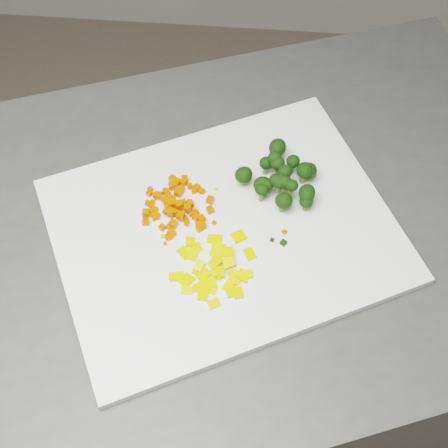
# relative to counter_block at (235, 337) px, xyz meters

# --- Properties ---
(counter_block) EXTENTS (1.17, 1.00, 0.90)m
(counter_block) POSITION_rel_counter_block_xyz_m (0.00, 0.00, 0.00)
(counter_block) COLOR #40403E
(counter_block) RESTS_ON ground
(cutting_board) EXTENTS (0.60, 0.55, 0.01)m
(cutting_board) POSITION_rel_counter_block_xyz_m (-0.02, -0.02, 0.46)
(cutting_board) COLOR white
(cutting_board) RESTS_ON counter_block
(carrot_pile) EXTENTS (0.11, 0.11, 0.03)m
(carrot_pile) POSITION_rel_counter_block_xyz_m (-0.10, 0.01, 0.48)
(carrot_pile) COLOR #E04602
(carrot_pile) RESTS_ON cutting_board
(pepper_pile) EXTENTS (0.12, 0.12, 0.02)m
(pepper_pile) POSITION_rel_counter_block_xyz_m (-0.03, -0.09, 0.47)
(pepper_pile) COLOR yellow
(pepper_pile) RESTS_ON cutting_board
(broccoli_pile) EXTENTS (0.13, 0.13, 0.06)m
(broccoli_pile) POSITION_rel_counter_block_xyz_m (0.06, 0.06, 0.49)
(broccoli_pile) COLOR black
(broccoli_pile) RESTS_ON cutting_board
(carrot_cube_0) EXTENTS (0.01, 0.01, 0.01)m
(carrot_cube_0) POSITION_rel_counter_block_xyz_m (-0.07, 0.04, 0.47)
(carrot_cube_0) COLOR #E04602
(carrot_cube_0) RESTS_ON carrot_pile
(carrot_cube_1) EXTENTS (0.01, 0.01, 0.01)m
(carrot_cube_1) POSITION_rel_counter_block_xyz_m (-0.11, 0.04, 0.47)
(carrot_cube_1) COLOR #E04602
(carrot_cube_1) RESTS_ON carrot_pile
(carrot_cube_2) EXTENTS (0.01, 0.01, 0.01)m
(carrot_cube_2) POSITION_rel_counter_block_xyz_m (-0.10, -0.04, 0.47)
(carrot_cube_2) COLOR #E04602
(carrot_cube_2) RESTS_ON carrot_pile
(carrot_cube_3) EXTENTS (0.01, 0.01, 0.01)m
(carrot_cube_3) POSITION_rel_counter_block_xyz_m (-0.11, 0.04, 0.47)
(carrot_cube_3) COLOR #E04602
(carrot_cube_3) RESTS_ON carrot_pile
(carrot_cube_4) EXTENTS (0.01, 0.01, 0.01)m
(carrot_cube_4) POSITION_rel_counter_block_xyz_m (-0.07, 0.04, 0.47)
(carrot_cube_4) COLOR #E04602
(carrot_cube_4) RESTS_ON carrot_pile
(carrot_cube_5) EXTENTS (0.01, 0.01, 0.01)m
(carrot_cube_5) POSITION_rel_counter_block_xyz_m (-0.14, -0.01, 0.47)
(carrot_cube_5) COLOR #E04602
(carrot_cube_5) RESTS_ON carrot_pile
(carrot_cube_6) EXTENTS (0.01, 0.01, 0.01)m
(carrot_cube_6) POSITION_rel_counter_block_xyz_m (-0.10, -0.04, 0.47)
(carrot_cube_6) COLOR #E04602
(carrot_cube_6) RESTS_ON carrot_pile
(carrot_cube_7) EXTENTS (0.01, 0.01, 0.01)m
(carrot_cube_7) POSITION_rel_counter_block_xyz_m (-0.11, 0.01, 0.48)
(carrot_cube_7) COLOR #E04602
(carrot_cube_7) RESTS_ON carrot_pile
(carrot_cube_8) EXTENTS (0.01, 0.01, 0.01)m
(carrot_cube_8) POSITION_rel_counter_block_xyz_m (-0.07, -0.00, 0.47)
(carrot_cube_8) COLOR #E04602
(carrot_cube_8) RESTS_ON carrot_pile
(carrot_cube_9) EXTENTS (0.01, 0.01, 0.01)m
(carrot_cube_9) POSITION_rel_counter_block_xyz_m (-0.05, -0.02, 0.47)
(carrot_cube_9) COLOR #E04602
(carrot_cube_9) RESTS_ON carrot_pile
(carrot_cube_10) EXTENTS (0.01, 0.01, 0.01)m
(carrot_cube_10) POSITION_rel_counter_block_xyz_m (-0.11, 0.03, 0.47)
(carrot_cube_10) COLOR #E04602
(carrot_cube_10) RESTS_ON carrot_pile
(carrot_cube_11) EXTENTS (0.01, 0.01, 0.01)m
(carrot_cube_11) POSITION_rel_counter_block_xyz_m (-0.13, 0.02, 0.47)
(carrot_cube_11) COLOR #E04602
(carrot_cube_11) RESTS_ON carrot_pile
(carrot_cube_12) EXTENTS (0.01, 0.01, 0.01)m
(carrot_cube_12) POSITION_rel_counter_block_xyz_m (-0.11, 0.01, 0.48)
(carrot_cube_12) COLOR #E04602
(carrot_cube_12) RESTS_ON carrot_pile
(carrot_cube_13) EXTENTS (0.01, 0.01, 0.01)m
(carrot_cube_13) POSITION_rel_counter_block_xyz_m (-0.11, -0.03, 0.47)
(carrot_cube_13) COLOR #E04602
(carrot_cube_13) RESTS_ON carrot_pile
(carrot_cube_14) EXTENTS (0.01, 0.01, 0.01)m
(carrot_cube_14) POSITION_rel_counter_block_xyz_m (-0.08, -0.01, 0.47)
(carrot_cube_14) COLOR #E04602
(carrot_cube_14) RESTS_ON carrot_pile
(carrot_cube_15) EXTENTS (0.01, 0.01, 0.01)m
(carrot_cube_15) POSITION_rel_counter_block_xyz_m (-0.10, 0.01, 0.47)
(carrot_cube_15) COLOR #E04602
(carrot_cube_15) RESTS_ON carrot_pile
(carrot_cube_16) EXTENTS (0.01, 0.01, 0.01)m
(carrot_cube_16) POSITION_rel_counter_block_xyz_m (-0.11, 0.01, 0.48)
(carrot_cube_16) COLOR #E04602
(carrot_cube_16) RESTS_ON carrot_pile
(carrot_cube_17) EXTENTS (0.01, 0.01, 0.01)m
(carrot_cube_17) POSITION_rel_counter_block_xyz_m (-0.10, 0.01, 0.47)
(carrot_cube_17) COLOR #E04602
(carrot_cube_17) RESTS_ON carrot_pile
(carrot_cube_18) EXTENTS (0.01, 0.01, 0.01)m
(carrot_cube_18) POSITION_rel_counter_block_xyz_m (-0.12, -0.01, 0.47)
(carrot_cube_18) COLOR #E04602
(carrot_cube_18) RESTS_ON carrot_pile
(carrot_cube_19) EXTENTS (0.01, 0.01, 0.01)m
(carrot_cube_19) POSITION_rel_counter_block_xyz_m (-0.14, 0.01, 0.47)
(carrot_cube_19) COLOR #E04602
(carrot_cube_19) RESTS_ON carrot_pile
(carrot_cube_20) EXTENTS (0.01, 0.01, 0.01)m
(carrot_cube_20) POSITION_rel_counter_block_xyz_m (-0.10, 0.01, 0.47)
(carrot_cube_20) COLOR #E04602
(carrot_cube_20) RESTS_ON carrot_pile
(carrot_cube_21) EXTENTS (0.01, 0.01, 0.01)m
(carrot_cube_21) POSITION_rel_counter_block_xyz_m (-0.09, -0.02, 0.48)
(carrot_cube_21) COLOR #E04602
(carrot_cube_21) RESTS_ON carrot_pile
(carrot_cube_22) EXTENTS (0.01, 0.01, 0.01)m
(carrot_cube_22) POSITION_rel_counter_block_xyz_m (-0.10, 0.00, 0.48)
(carrot_cube_22) COLOR #E04602
(carrot_cube_22) RESTS_ON carrot_pile
(carrot_cube_23) EXTENTS (0.01, 0.01, 0.01)m
(carrot_cube_23) POSITION_rel_counter_block_xyz_m (-0.08, 0.01, 0.47)
(carrot_cube_23) COLOR #E04602
(carrot_cube_23) RESTS_ON carrot_pile
(carrot_cube_24) EXTENTS (0.01, 0.01, 0.01)m
(carrot_cube_24) POSITION_rel_counter_block_xyz_m (-0.11, 0.01, 0.47)
(carrot_cube_24) COLOR #E04602
(carrot_cube_24) RESTS_ON carrot_pile
(carrot_cube_25) EXTENTS (0.01, 0.01, 0.01)m
(carrot_cube_25) POSITION_rel_counter_block_xyz_m (-0.06, -0.00, 0.47)
(carrot_cube_25) COLOR #E04602
(carrot_cube_25) RESTS_ON carrot_pile
(carrot_cube_26) EXTENTS (0.01, 0.01, 0.01)m
(carrot_cube_26) POSITION_rel_counter_block_xyz_m (-0.09, 0.05, 0.47)
(carrot_cube_26) COLOR #E04602
(carrot_cube_26) RESTS_ON carrot_pile
(carrot_cube_27) EXTENTS (0.01, 0.01, 0.01)m
(carrot_cube_27) POSITION_rel_counter_block_xyz_m (-0.09, -0.01, 0.47)
(carrot_cube_27) COLOR #E04602
(carrot_cube_27) RESTS_ON carrot_pile
(carrot_cube_28) EXTENTS (0.01, 0.01, 0.01)m
(carrot_cube_28) POSITION_rel_counter_block_xyz_m (-0.05, 0.02, 0.47)
(carrot_cube_28) COLOR #E04602
(carrot_cube_28) RESTS_ON carrot_pile
(carrot_cube_29) EXTENTS (0.01, 0.01, 0.01)m
(carrot_cube_29) POSITION_rel_counter_block_xyz_m (-0.06, -0.03, 0.47)
(carrot_cube_29) COLOR #E04602
(carrot_cube_29) RESTS_ON carrot_pile
(carrot_cube_30) EXTENTS (0.01, 0.01, 0.01)m
(carrot_cube_30) POSITION_rel_counter_block_xyz_m (-0.10, 0.05, 0.47)
(carrot_cube_30) COLOR #E04602
(carrot_cube_30) RESTS_ON carrot_pile
(carrot_cube_31) EXTENTS (0.01, 0.01, 0.01)m
(carrot_cube_31) POSITION_rel_counter_block_xyz_m (-0.11, 0.00, 0.47)
(carrot_cube_31) COLOR #E04602
(carrot_cube_31) RESTS_ON carrot_pile
(carrot_cube_32) EXTENTS (0.01, 0.01, 0.01)m
(carrot_cube_32) POSITION_rel_counter_block_xyz_m (-0.11, -0.01, 0.47)
(carrot_cube_32) COLOR #E04602
(carrot_cube_32) RESTS_ON carrot_pile
(carrot_cube_33) EXTENTS (0.01, 0.01, 0.01)m
(carrot_cube_33) POSITION_rel_counter_block_xyz_m (-0.08, -0.02, 0.47)
(carrot_cube_33) COLOR #E04602
(carrot_cube_33) RESTS_ON carrot_pile
(carrot_cube_34) EXTENTS (0.01, 0.01, 0.01)m
(carrot_cube_34) POSITION_rel_counter_block_xyz_m (-0.06, -0.02, 0.47)
(carrot_cube_34) COLOR #E04602
(carrot_cube_34) RESTS_ON carrot_pile
(carrot_cube_35) EXTENTS (0.01, 0.01, 0.01)m
(carrot_cube_35) POSITION_rel_counter_block_xyz_m (-0.10, 0.01, 0.48)
(carrot_cube_35) COLOR #E04602
(carrot_cube_35) RESTS_ON carrot_pile
(carrot_cube_36) EXTENTS (0.01, 0.01, 0.01)m
(carrot_cube_36) POSITION_rel_counter_block_xyz_m (-0.12, -0.01, 0.47)
(carrot_cube_36) COLOR #E04602
(carrot_cube_36) RESTS_ON carrot_pile
(carrot_cube_37) EXTENTS (0.01, 0.01, 0.01)m
(carrot_cube_37) POSITION_rel_counter_block_xyz_m (-0.09, 0.00, 0.48)
(carrot_cube_37) COLOR #E04602
(carrot_cube_37) RESTS_ON carrot_pile
(carrot_cube_38) EXTENTS (0.01, 0.01, 0.01)m
(carrot_cube_38) POSITION_rel_counter_block_xyz_m (-0.14, 0.03, 0.47)
(carrot_cube_38) COLOR #E04602
(carrot_cube_38) RESTS_ON carrot_pile
(carrot_cube_39) EXTENTS (0.01, 0.01, 0.01)m
(carrot_cube_39) POSITION_rel_counter_block_xyz_m (-0.06, 0.04, 0.47)
(carrot_cube_39) COLOR #E04602
(carrot_cube_39) RESTS_ON carrot_pile
(carrot_cube_40) EXTENTS (0.01, 0.01, 0.01)m
(carrot_cube_40) POSITION_rel_counter_block_xyz_m (-0.10, -0.03, 0.47)
(carrot_cube_40) COLOR #E04602
(carrot_cube_40) RESTS_ON carrot_pile
(carrot_cube_41) EXTENTS (0.01, 0.01, 0.01)m
(carrot_cube_41) POSITION_rel_counter_block_xyz_m (-0.13, 0.02, 0.47)
(carrot_cube_41) COLOR #E04602
(carrot_cube_41) RESTS_ON carrot_pile
(carrot_cube_42) EXTENTS (0.01, 0.01, 0.01)m
(carrot_cube_42) POSITION_rel_counter_block_xyz_m (-0.07, -0.00, 0.47)
(carrot_cube_42) COLOR #E04602
(carrot_cube_42) RESTS_ON carrot_pile
(carrot_cube_43) EXTENTS (0.01, 0.01, 0.01)m
(carrot_cube_43) POSITION_rel_counter_block_xyz_m (-0.13, -0.00, 0.47)
(carrot_cube_43) COLOR #E04602
(carrot_cube_43) RESTS_ON carrot_pile
(carrot_cube_44) EXTENTS (0.01, 0.01, 0.01)m
(carrot_cube_44) POSITION_rel_counter_block_xyz_m (-0.11, 0.03, 0.47)
(carrot_cube_44) COLOR #E04602
(carrot_cube_44) RESTS_ON carrot_pile
(carrot_cube_45) EXTENTS (0.01, 0.01, 0.01)m
(carrot_cube_45) POSITION_rel_counter_block_xyz_m (-0.10, 0.03, 0.47)
(carrot_cube_45) COLOR #E04602
(carrot_cube_45) RESTS_ON carrot_pile
(carrot_cube_46) EXTENTS (0.01, 0.01, 0.01)m
(carrot_cube_46) POSITION_rel_counter_block_xyz_m (-0.10, 0.00, 0.47)
(carrot_cube_46) COLOR #E04602
(carrot_cube_46) RESTS_ON carrot_pile
(carrot_cube_47) EXTENTS (0.01, 0.01, 0.01)m
(carrot_cube_47) POSITION_rel_counter_block_xyz_m (-0.10, 0.01, 0.47)
(carrot_cube_47) COLOR #E04602
(carrot_cube_47) RESTS_ON carrot_pile
(carrot_cube_48) EXTENTS (0.01, 0.01, 0.01)m
(carrot_cube_48) POSITION_rel_counter_block_xyz_m (-0.13, 0.01, 0.47)
(carrot_cube_48) COLOR #E04602
(carrot_cube_48) RESTS_ON carrot_pile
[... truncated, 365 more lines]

